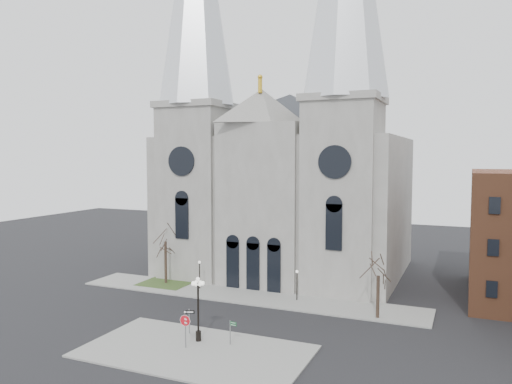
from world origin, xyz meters
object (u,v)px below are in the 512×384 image
at_px(stop_sign, 185,324).
at_px(one_way_sign, 189,317).
at_px(street_name_sign, 231,330).
at_px(globe_lamp, 198,301).

distance_m(stop_sign, one_way_sign, 3.26).
xyz_separation_m(stop_sign, one_way_sign, (-1.40, 2.91, -0.45)).
xyz_separation_m(stop_sign, street_name_sign, (3.10, 2.02, -0.72)).
height_order(stop_sign, one_way_sign, stop_sign).
height_order(globe_lamp, street_name_sign, globe_lamp).
xyz_separation_m(globe_lamp, one_way_sign, (-1.62, 1.22, -1.94)).
relative_size(stop_sign, street_name_sign, 1.35).
bearing_deg(globe_lamp, one_way_sign, 142.91).
relative_size(one_way_sign, street_name_sign, 1.08).
relative_size(stop_sign, one_way_sign, 1.25).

